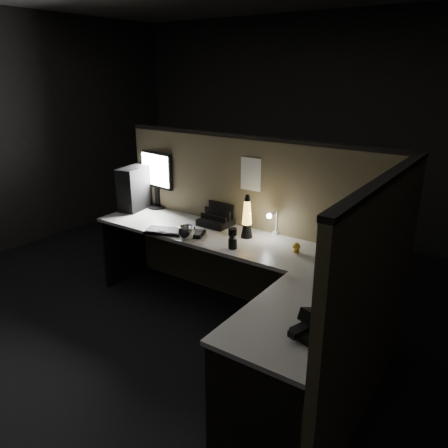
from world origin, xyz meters
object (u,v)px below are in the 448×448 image
Objects in this scene: monitor at (157,174)px; keyboard at (175,232)px; pc_tower at (136,188)px; lava_lamp at (247,220)px; desk_phone at (318,329)px.

monitor is 1.11× the size of keyboard.
keyboard is (0.79, -0.33, -0.20)m from pc_tower.
lava_lamp is at bearing -2.27° from monitor.
monitor is at bearing 170.25° from lava_lamp.
keyboard is at bearing -29.46° from monitor.
lava_lamp reaches higher than keyboard.
monitor is at bearing 34.30° from pc_tower.
pc_tower is 0.88m from keyboard.
pc_tower is at bearing -128.48° from monitor.
keyboard is at bearing -153.36° from lava_lamp.
keyboard is at bearing -32.76° from pc_tower.
pc_tower is 1.34m from lava_lamp.
desk_phone is at bearing -20.94° from monitor.
monitor is 2.09× the size of desk_phone.
desk_phone is at bearing -33.84° from pc_tower.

